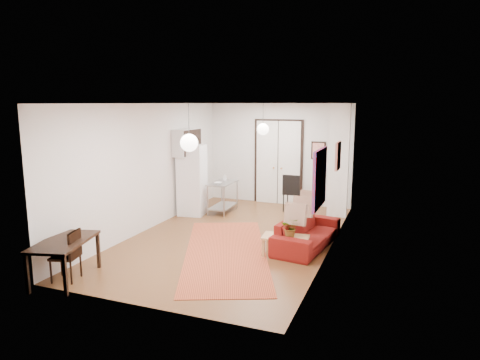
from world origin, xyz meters
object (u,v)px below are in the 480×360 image
(dining_chair_near, at_px, (69,250))
(fridge, at_px, (192,180))
(sofa, at_px, (307,232))
(dining_chair_far, at_px, (69,250))
(black_side_chair, at_px, (294,189))
(kitchen_counter, at_px, (223,193))
(coffee_table, at_px, (285,239))
(dining_table, at_px, (64,245))

(dining_chair_near, bearing_deg, fridge, 165.58)
(sofa, relative_size, dining_chair_near, 2.41)
(dining_chair_far, relative_size, black_side_chair, 0.83)
(kitchen_counter, relative_size, black_side_chair, 1.06)
(black_side_chair, bearing_deg, coffee_table, 102.30)
(sofa, xyz_separation_m, dining_chair_far, (-3.38, -3.03, 0.19))
(fridge, height_order, dining_chair_near, fridge)
(kitchen_counter, bearing_deg, fridge, -144.49)
(fridge, relative_size, dining_chair_near, 2.16)
(dining_chair_near, bearing_deg, coffee_table, 112.45)
(fridge, distance_m, black_side_chair, 2.78)
(coffee_table, height_order, dining_chair_far, dining_chair_far)
(dining_table, bearing_deg, dining_chair_far, 84.69)
(sofa, bearing_deg, kitchen_counter, 62.28)
(kitchen_counter, relative_size, dining_chair_near, 1.28)
(sofa, bearing_deg, dining_chair_near, 139.87)
(kitchen_counter, distance_m, dining_table, 5.12)
(kitchen_counter, xyz_separation_m, dining_chair_near, (-0.65, -4.99, -0.03))
(sofa, xyz_separation_m, black_side_chair, (-0.99, 2.84, 0.30))
(dining_table, relative_size, black_side_chair, 1.34)
(dining_table, bearing_deg, coffee_table, 37.86)
(fridge, distance_m, dining_table, 4.59)
(fridge, relative_size, dining_table, 1.34)
(dining_chair_far, bearing_deg, fridge, 165.58)
(dining_table, xyz_separation_m, black_side_chair, (2.39, 5.96, -0.01))
(sofa, relative_size, fridge, 1.12)
(dining_table, relative_size, dining_chair_near, 1.62)
(dining_table, bearing_deg, fridge, 90.00)
(black_side_chair, bearing_deg, sofa, 110.04)
(kitchen_counter, bearing_deg, sofa, -37.22)
(sofa, distance_m, dining_chair_far, 4.54)
(sofa, height_order, coffee_table, sofa)
(coffee_table, bearing_deg, sofa, 68.40)
(coffee_table, xyz_separation_m, dining_chair_far, (-3.11, -2.34, 0.15))
(sofa, relative_size, coffee_table, 2.24)
(coffee_table, height_order, dining_chair_near, dining_chair_near)
(kitchen_counter, height_order, dining_chair_near, dining_chair_near)
(sofa, bearing_deg, dining_table, 140.57)
(kitchen_counter, height_order, dining_chair_far, dining_chair_far)
(coffee_table, xyz_separation_m, dining_table, (-3.11, -2.42, 0.27))
(sofa, distance_m, kitchen_counter, 3.37)
(coffee_table, bearing_deg, dining_table, -142.14)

